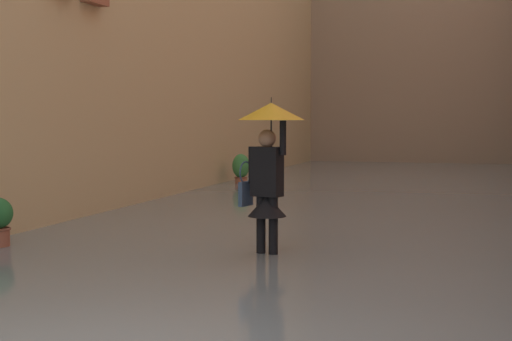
% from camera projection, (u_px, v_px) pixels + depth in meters
% --- Properties ---
extents(ground_plane, '(64.65, 64.65, 0.00)m').
position_uv_depth(ground_plane, '(366.00, 199.00, 17.46)').
color(ground_plane, '#605B56').
extents(flood_water, '(9.20, 31.86, 0.11)m').
position_uv_depth(flood_water, '(366.00, 196.00, 17.46)').
color(flood_water, slate).
rests_on(flood_water, ground_plane).
extents(person_wading, '(0.86, 0.86, 2.12)m').
position_uv_depth(person_wading, '(269.00, 154.00, 9.69)').
color(person_wading, '#2D2319').
rests_on(person_wading, ground_plane).
extents(potted_plant_far_right, '(0.47, 0.47, 0.89)m').
position_uv_depth(potted_plant_far_right, '(241.00, 169.00, 20.35)').
color(potted_plant_far_right, '#9E563D').
rests_on(potted_plant_far_right, ground_plane).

